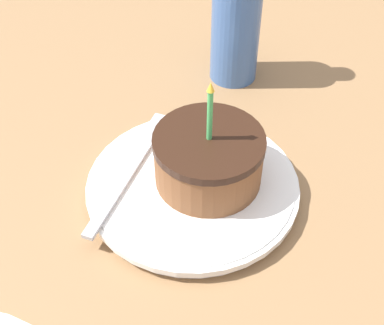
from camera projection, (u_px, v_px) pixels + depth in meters
name	position (u px, v px, depth m)	size (l,w,h in m)	color
ground_plane	(192.00, 196.00, 0.60)	(2.40, 2.40, 0.04)	olive
plate	(192.00, 187.00, 0.57)	(0.23, 0.23, 0.02)	white
cake_slice	(209.00, 159.00, 0.55)	(0.11, 0.11, 0.13)	brown
fork	(136.00, 162.00, 0.58)	(0.10, 0.18, 0.00)	#B2B2B7
bottle	(236.00, 19.00, 0.67)	(0.06, 0.06, 0.21)	#3F66A5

